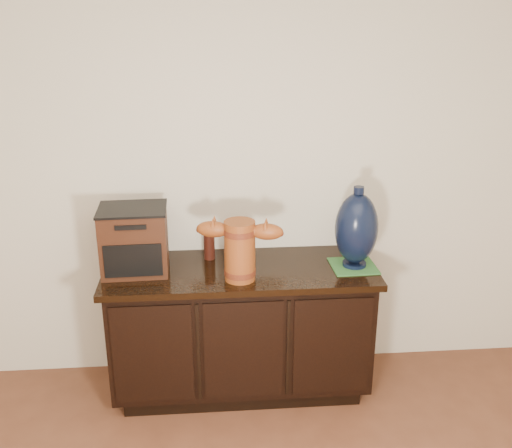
{
  "coord_description": "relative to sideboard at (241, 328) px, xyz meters",
  "views": [
    {
      "loc": [
        -0.16,
        -0.7,
        2.1
      ],
      "look_at": [
        0.08,
        2.18,
        1.02
      ],
      "focal_mm": 42.0,
      "sensor_mm": 36.0,
      "label": 1
    }
  ],
  "objects": [
    {
      "name": "green_mat",
      "position": [
        0.61,
        -0.03,
        0.37
      ],
      "size": [
        0.25,
        0.25,
        0.01
      ],
      "primitive_type": "cube",
      "rotation": [
        0.0,
        0.0,
        0.03
      ],
      "color": "#347032",
      "rests_on": "sideboard"
    },
    {
      "name": "lamp_base",
      "position": [
        0.62,
        -0.03,
        0.59
      ],
      "size": [
        0.24,
        0.24,
        0.44
      ],
      "rotation": [
        0.0,
        0.0,
        0.03
      ],
      "color": "black",
      "rests_on": "green_mat"
    },
    {
      "name": "terracotta_vessel",
      "position": [
        -0.01,
        -0.13,
        0.55
      ],
      "size": [
        0.45,
        0.19,
        0.32
      ],
      "rotation": [
        0.0,
        0.0,
        -0.21
      ],
      "color": "#9B4A1C",
      "rests_on": "sideboard"
    },
    {
      "name": "tv_radio",
      "position": [
        -0.55,
        0.02,
        0.54
      ],
      "size": [
        0.36,
        0.29,
        0.35
      ],
      "rotation": [
        0.0,
        0.0,
        0.03
      ],
      "color": "#36190D",
      "rests_on": "sideboard"
    },
    {
      "name": "spray_can",
      "position": [
        -0.16,
        0.14,
        0.46
      ],
      "size": [
        0.06,
        0.06,
        0.18
      ],
      "color": "#53190E",
      "rests_on": "sideboard"
    },
    {
      "name": "sideboard",
      "position": [
        0.0,
        0.0,
        0.0
      ],
      "size": [
        1.46,
        0.56,
        0.75
      ],
      "color": "black",
      "rests_on": "ground"
    }
  ]
}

